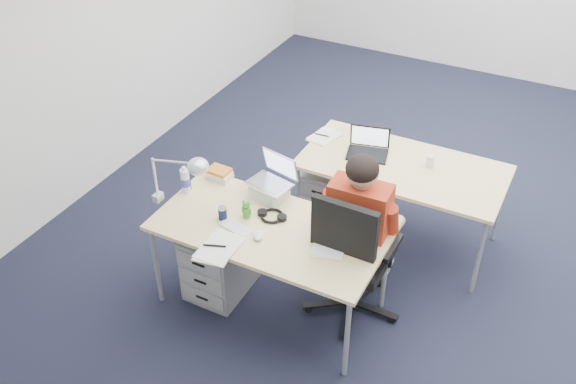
{
  "coord_description": "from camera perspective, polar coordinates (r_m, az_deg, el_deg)",
  "views": [
    {
      "loc": [
        0.88,
        -4.22,
        3.52
      ],
      "look_at": [
        -0.8,
        -0.96,
        0.85
      ],
      "focal_mm": 40.0,
      "sensor_mm": 36.0,
      "label": 1
    }
  ],
  "objects": [
    {
      "name": "papers_right",
      "position": [
        4.28,
        3.62,
        -4.62
      ],
      "size": [
        0.28,
        0.35,
        0.01
      ],
      "primitive_type": "cube",
      "rotation": [
        0.0,
        0.0,
        0.24
      ],
      "color": "#ECD488",
      "rests_on": "desk_near"
    },
    {
      "name": "drawer_pedestal_near",
      "position": [
        4.86,
        -6.08,
        -6.1
      ],
      "size": [
        0.4,
        0.5,
        0.55
      ],
      "primitive_type": "cube",
      "color": "#96989B",
      "rests_on": "ground"
    },
    {
      "name": "sunglasses",
      "position": [
        4.38,
        7.28,
        -3.68
      ],
      "size": [
        0.1,
        0.07,
        0.02
      ],
      "primitive_type": null,
      "rotation": [
        0.0,
        0.0,
        -0.35
      ],
      "color": "black",
      "rests_on": "desk_near"
    },
    {
      "name": "floor",
      "position": [
        5.57,
        11.94,
        -4.13
      ],
      "size": [
        7.0,
        7.0,
        0.0
      ],
      "primitive_type": "plane",
      "color": "black",
      "rests_on": "ground"
    },
    {
      "name": "desk_far",
      "position": [
        5.14,
        10.14,
        1.94
      ],
      "size": [
        1.6,
        0.8,
        0.73
      ],
      "color": "#DDC57F",
      "rests_on": "ground"
    },
    {
      "name": "room",
      "position": [
        4.68,
        14.55,
        12.16
      ],
      "size": [
        6.02,
        7.02,
        2.8
      ],
      "color": "silver",
      "rests_on": "ground"
    },
    {
      "name": "drawer_pedestal_far",
      "position": [
        5.52,
        3.74,
        -0.08
      ],
      "size": [
        0.4,
        0.5,
        0.55
      ],
      "primitive_type": "cube",
      "color": "#96989B",
      "rests_on": "ground"
    },
    {
      "name": "far_papers",
      "position": [
        5.41,
        3.19,
        4.95
      ],
      "size": [
        0.24,
        0.3,
        0.01
      ],
      "primitive_type": "cube",
      "rotation": [
        0.0,
        0.0,
        -0.23
      ],
      "color": "white",
      "rests_on": "desk_far"
    },
    {
      "name": "headphones",
      "position": [
        4.49,
        -1.43,
        -2.08
      ],
      "size": [
        0.23,
        0.19,
        0.04
      ],
      "primitive_type": null,
      "rotation": [
        0.0,
        0.0,
        0.09
      ],
      "color": "black",
      "rests_on": "desk_near"
    },
    {
      "name": "papers_left",
      "position": [
        4.27,
        -6.29,
        -4.97
      ],
      "size": [
        0.25,
        0.34,
        0.01
      ],
      "primitive_type": "cube",
      "rotation": [
        0.0,
        0.0,
        0.07
      ],
      "color": "#ECD488",
      "rests_on": "desk_near"
    },
    {
      "name": "office_chair",
      "position": [
        4.66,
        5.66,
        -7.63
      ],
      "size": [
        0.71,
        0.71,
        1.11
      ],
      "rotation": [
        0.0,
        0.0,
        -0.02
      ],
      "color": "black",
      "rests_on": "ground"
    },
    {
      "name": "bear_figurine",
      "position": [
        4.47,
        -3.72,
        -1.52
      ],
      "size": [
        0.09,
        0.08,
        0.14
      ],
      "primitive_type": null,
      "rotation": [
        0.0,
        0.0,
        -0.38
      ],
      "color": "#247F22",
      "rests_on": "desk_near"
    },
    {
      "name": "desk_near",
      "position": [
        4.44,
        -1.67,
        -3.64
      ],
      "size": [
        1.6,
        0.8,
        0.73
      ],
      "color": "#DDC57F",
      "rests_on": "ground"
    },
    {
      "name": "cordless_phone",
      "position": [
        4.78,
        -8.95,
        1.03
      ],
      "size": [
        0.05,
        0.04,
        0.17
      ],
      "primitive_type": "cube",
      "rotation": [
        0.0,
        0.0,
        0.32
      ],
      "color": "black",
      "rests_on": "desk_near"
    },
    {
      "name": "silver_laptop",
      "position": [
        4.6,
        -1.69,
        1.14
      ],
      "size": [
        0.35,
        0.3,
        0.32
      ],
      "primitive_type": null,
      "rotation": [
        0.0,
        0.0,
        -0.22
      ],
      "color": "silver",
      "rests_on": "desk_near"
    },
    {
      "name": "far_cup",
      "position": [
        5.12,
        12.54,
        2.71
      ],
      "size": [
        0.07,
        0.07,
        0.1
      ],
      "primitive_type": "cylinder",
      "rotation": [
        0.0,
        0.0,
        0.07
      ],
      "color": "white",
      "rests_on": "desk_far"
    },
    {
      "name": "dark_laptop",
      "position": [
        5.13,
        7.13,
        4.35
      ],
      "size": [
        0.38,
        0.38,
        0.23
      ],
      "primitive_type": null,
      "rotation": [
        0.0,
        0.0,
        0.24
      ],
      "color": "black",
      "rests_on": "desk_far"
    },
    {
      "name": "water_bottle",
      "position": [
        4.75,
        -9.13,
        1.13
      ],
      "size": [
        0.09,
        0.09,
        0.22
      ],
      "primitive_type": "cylinder",
      "rotation": [
        0.0,
        0.0,
        -0.43
      ],
      "color": "silver",
      "rests_on": "desk_near"
    },
    {
      "name": "seated_person",
      "position": [
        4.57,
        6.75,
        -3.0
      ],
      "size": [
        0.42,
        0.72,
        1.32
      ],
      "rotation": [
        0.0,
        0.0,
        0.04
      ],
      "color": "#A42F17",
      "rests_on": "ground"
    },
    {
      "name": "book_stack",
      "position": [
        4.89,
        -6.11,
        1.62
      ],
      "size": [
        0.21,
        0.18,
        0.08
      ],
      "primitive_type": "cube",
      "rotation": [
        0.0,
        0.0,
        0.33
      ],
      "color": "silver",
      "rests_on": "desk_near"
    },
    {
      "name": "computer_mouse",
      "position": [
        4.32,
        -2.64,
        -3.88
      ],
      "size": [
        0.1,
        0.12,
        0.04
      ],
      "primitive_type": "ellipsoid",
      "rotation": [
        0.0,
        0.0,
        0.4
      ],
      "color": "white",
      "rests_on": "desk_near"
    },
    {
      "name": "wireless_keyboard",
      "position": [
        4.42,
        -4.65,
        -3.18
      ],
      "size": [
        0.26,
        0.15,
        0.01
      ],
      "primitive_type": "cube",
      "rotation": [
        0.0,
        0.0,
        -0.23
      ],
      "color": "white",
      "rests_on": "desk_near"
    },
    {
      "name": "desk_lamp",
      "position": [
        4.53,
        -10.31,
        1.24
      ],
      "size": [
        0.46,
        0.31,
        0.49
      ],
      "primitive_type": null,
      "rotation": [
        0.0,
        0.0,
        0.38
      ],
      "color": "silver",
      "rests_on": "desk_near"
    },
    {
      "name": "can_koozie",
      "position": [
        4.48,
        -5.84,
        -1.89
      ],
      "size": [
        0.07,
        0.07,
        0.1
      ],
      "primitive_type": "cylinder",
      "rotation": [
        0.0,
        0.0,
        0.24
      ],
      "color": "#131A3C",
      "rests_on": "desk_near"
    }
  ]
}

